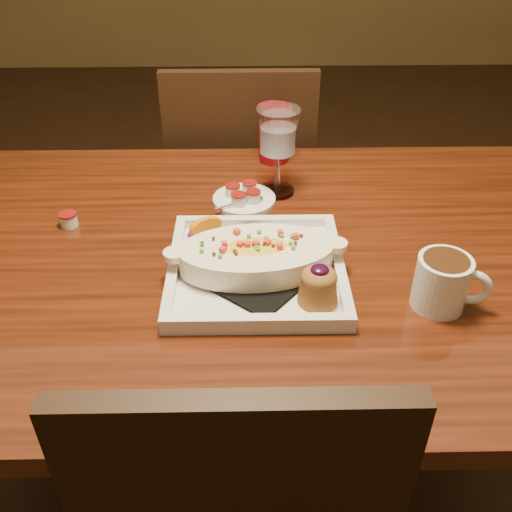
{
  "coord_description": "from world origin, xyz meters",
  "views": [
    {
      "loc": [
        0.01,
        -0.89,
        1.38
      ],
      "look_at": [
        0.03,
        -0.05,
        0.77
      ],
      "focal_mm": 40.0,
      "sensor_mm": 36.0,
      "label": 1
    }
  ],
  "objects_px": {
    "saucer": "(243,198)",
    "goblet": "(278,136)",
    "coffee_mug": "(444,281)",
    "table": "(240,290)",
    "chair_far": "(242,196)",
    "red_tumbler": "(274,134)",
    "plate": "(259,262)"
  },
  "relations": [
    {
      "from": "table",
      "to": "plate",
      "type": "relative_size",
      "value": 4.8
    },
    {
      "from": "table",
      "to": "saucer",
      "type": "bearing_deg",
      "value": 87.38
    },
    {
      "from": "chair_far",
      "to": "table",
      "type": "bearing_deg",
      "value": 90.0
    },
    {
      "from": "table",
      "to": "chair_far",
      "type": "xyz_separation_m",
      "value": [
        -0.0,
        0.63,
        -0.15
      ]
    },
    {
      "from": "saucer",
      "to": "red_tumbler",
      "type": "relative_size",
      "value": 1.0
    },
    {
      "from": "chair_far",
      "to": "saucer",
      "type": "relative_size",
      "value": 6.84
    },
    {
      "from": "coffee_mug",
      "to": "goblet",
      "type": "bearing_deg",
      "value": 139.14
    },
    {
      "from": "table",
      "to": "saucer",
      "type": "relative_size",
      "value": 11.03
    },
    {
      "from": "chair_far",
      "to": "coffee_mug",
      "type": "distance_m",
      "value": 0.91
    },
    {
      "from": "goblet",
      "to": "saucer",
      "type": "xyz_separation_m",
      "value": [
        -0.07,
        -0.04,
        -0.12
      ]
    },
    {
      "from": "goblet",
      "to": "coffee_mug",
      "type": "bearing_deg",
      "value": -56.82
    },
    {
      "from": "table",
      "to": "saucer",
      "type": "xyz_separation_m",
      "value": [
        0.01,
        0.18,
        0.11
      ]
    },
    {
      "from": "chair_far",
      "to": "goblet",
      "type": "xyz_separation_m",
      "value": [
        0.08,
        -0.41,
        0.38
      ]
    },
    {
      "from": "chair_far",
      "to": "goblet",
      "type": "bearing_deg",
      "value": 101.45
    },
    {
      "from": "chair_far",
      "to": "plate",
      "type": "relative_size",
      "value": 2.98
    },
    {
      "from": "saucer",
      "to": "goblet",
      "type": "bearing_deg",
      "value": 30.08
    },
    {
      "from": "table",
      "to": "coffee_mug",
      "type": "distance_m",
      "value": 0.4
    },
    {
      "from": "coffee_mug",
      "to": "red_tumbler",
      "type": "distance_m",
      "value": 0.6
    },
    {
      "from": "coffee_mug",
      "to": "red_tumbler",
      "type": "bearing_deg",
      "value": 130.8
    },
    {
      "from": "chair_far",
      "to": "goblet",
      "type": "relative_size",
      "value": 4.82
    },
    {
      "from": "chair_far",
      "to": "plate",
      "type": "xyz_separation_m",
      "value": [
        0.04,
        -0.71,
        0.27
      ]
    },
    {
      "from": "plate",
      "to": "red_tumbler",
      "type": "distance_m",
      "value": 0.47
    },
    {
      "from": "plate",
      "to": "goblet",
      "type": "xyz_separation_m",
      "value": [
        0.05,
        0.3,
        0.1
      ]
    },
    {
      "from": "plate",
      "to": "goblet",
      "type": "distance_m",
      "value": 0.32
    },
    {
      "from": "coffee_mug",
      "to": "goblet",
      "type": "height_order",
      "value": "goblet"
    },
    {
      "from": "table",
      "to": "red_tumbler",
      "type": "bearing_deg",
      "value": 77.85
    },
    {
      "from": "table",
      "to": "goblet",
      "type": "relative_size",
      "value": 7.78
    },
    {
      "from": "plate",
      "to": "chair_far",
      "type": "bearing_deg",
      "value": 93.16
    },
    {
      "from": "table",
      "to": "plate",
      "type": "distance_m",
      "value": 0.16
    },
    {
      "from": "coffee_mug",
      "to": "plate",
      "type": "bearing_deg",
      "value": -179.66
    },
    {
      "from": "plate",
      "to": "coffee_mug",
      "type": "bearing_deg",
      "value": -15.37
    },
    {
      "from": "red_tumbler",
      "to": "chair_far",
      "type": "bearing_deg",
      "value": 108.54
    }
  ]
}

